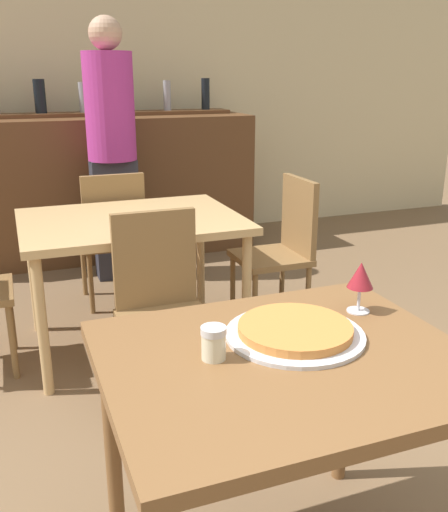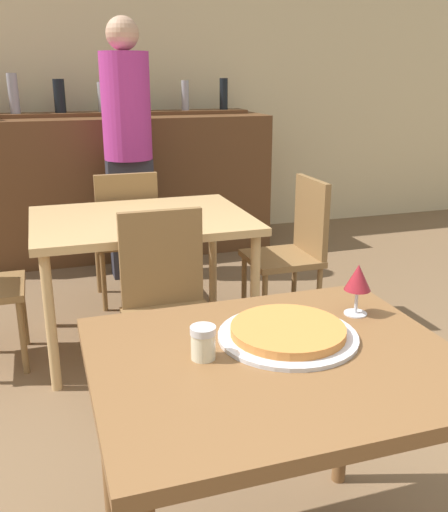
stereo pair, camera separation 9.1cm
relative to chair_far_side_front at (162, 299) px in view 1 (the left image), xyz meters
name	(u,v)px [view 1 (the left image)]	position (x,y,z in m)	size (l,w,h in m)	color
wall_back	(77,80)	(0.05, 2.85, 0.90)	(8.00, 0.05, 2.80)	beige
dining_table_near	(285,385)	(0.05, -1.11, 0.17)	(0.95, 0.80, 0.76)	brown
dining_table_far	(131,231)	(0.00, 0.60, 0.16)	(1.14, 0.87, 0.73)	tan
bar_counter	(93,189)	(0.05, 2.34, 0.07)	(2.60, 0.56, 1.13)	brown
bar_back_shelf	(81,107)	(0.02, 2.48, 0.70)	(2.39, 0.24, 0.34)	brown
chair_far_side_front	(162,299)	(0.00, 0.00, 0.00)	(0.40, 0.40, 0.88)	olive
chair_far_side_back	(113,232)	(0.00, 1.21, 0.00)	(0.40, 0.40, 0.88)	olive
chair_far_side_right	(283,243)	(0.90, 0.60, 0.00)	(0.40, 0.40, 0.88)	olive
pizza_tray	(295,331)	(0.12, -1.02, 0.28)	(0.39, 0.39, 0.04)	silver
cheese_shaker	(214,343)	(-0.13, -1.06, 0.30)	(0.07, 0.07, 0.09)	beige
person_standing	(112,142)	(0.12, 1.76, 0.50)	(0.34, 0.34, 1.82)	#2D2D38
wine_glass	(361,277)	(0.38, -0.93, 0.37)	(0.08, 0.08, 0.16)	silver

